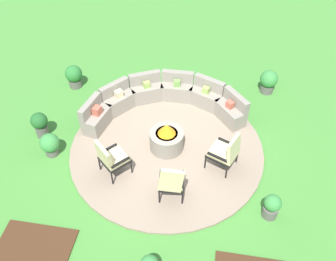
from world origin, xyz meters
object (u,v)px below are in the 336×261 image
object	(u,v)px
curved_stone_bench	(163,100)
lounge_chair_back_left	(226,151)
potted_plant_0	(50,144)
potted_plant_5	(269,81)
fire_pit	(167,139)
potted_plant_4	(40,124)
potted_plant_3	(74,76)
lounge_chair_front_right	(171,181)
potted_plant_2	(272,206)
lounge_chair_front_left	(111,157)

from	to	relation	value
curved_stone_bench	lounge_chair_back_left	size ratio (longest dim) A/B	4.15
curved_stone_bench	potted_plant_0	distance (m)	3.15
lounge_chair_back_left	potted_plant_5	distance (m)	3.32
fire_pit	potted_plant_4	distance (m)	3.24
potted_plant_4	potted_plant_0	bearing A→B (deg)	-49.88
lounge_chair_back_left	potted_plant_3	xyz separation A→B (m)	(-4.54, 2.48, -0.21)
lounge_chair_front_right	potted_plant_0	world-z (taller)	lounge_chair_front_right
potted_plant_5	potted_plant_2	bearing A→B (deg)	-90.76
potted_plant_4	potted_plant_5	xyz separation A→B (m)	(5.76, 2.78, -0.02)
lounge_chair_front_right	potted_plant_4	bearing A→B (deg)	152.24
fire_pit	potted_plant_2	size ratio (longest dim) A/B	1.33
potted_plant_0	lounge_chair_front_right	bearing A→B (deg)	-15.24
potted_plant_2	potted_plant_5	bearing A→B (deg)	89.24
potted_plant_5	lounge_chair_front_right	bearing A→B (deg)	-117.52
curved_stone_bench	potted_plant_5	size ratio (longest dim) A/B	5.87
fire_pit	potted_plant_0	xyz separation A→B (m)	(-2.76, -0.61, -0.03)
lounge_chair_back_left	potted_plant_2	size ratio (longest dim) A/B	1.60
potted_plant_4	lounge_chair_front_right	bearing A→B (deg)	-21.56
fire_pit	lounge_chair_front_right	xyz separation A→B (m)	(0.34, -1.45, 0.25)
curved_stone_bench	potted_plant_5	bearing A→B (deg)	24.82
potted_plant_3	potted_plant_5	xyz separation A→B (m)	(5.63, 0.66, 0.00)
fire_pit	potted_plant_5	world-z (taller)	fire_pit
potted_plant_2	lounge_chair_front_left	bearing A→B (deg)	171.49
lounge_chair_front_left	potted_plant_4	distance (m)	2.35
curved_stone_bench	potted_plant_4	xyz separation A→B (m)	(-2.89, -1.45, 0.02)
lounge_chair_front_right	potted_plant_2	world-z (taller)	lounge_chair_front_right
lounge_chair_back_left	potted_plant_0	bearing A→B (deg)	116.31
curved_stone_bench	potted_plant_5	world-z (taller)	curved_stone_bench
fire_pit	lounge_chair_back_left	distance (m)	1.51
fire_pit	potted_plant_3	size ratio (longest dim) A/B	1.19
fire_pit	curved_stone_bench	xyz separation A→B (m)	(-0.35, 1.41, 0.02)
potted_plant_0	potted_plant_5	size ratio (longest dim) A/B	0.87
lounge_chair_front_left	potted_plant_2	world-z (taller)	lounge_chair_front_left
potted_plant_3	potted_plant_4	xyz separation A→B (m)	(-0.14, -2.13, 0.03)
potted_plant_3	lounge_chair_front_right	bearing A→B (deg)	-45.80
lounge_chair_front_right	potted_plant_3	bearing A→B (deg)	128.00
lounge_chair_front_left	potted_plant_3	distance (m)	3.69
lounge_chair_front_right	potted_plant_0	size ratio (longest dim) A/B	1.76
potted_plant_4	potted_plant_5	world-z (taller)	potted_plant_4
lounge_chair_back_left	potted_plant_0	distance (m)	4.21
potted_plant_3	potted_plant_5	size ratio (longest dim) A/B	0.99
lounge_chair_back_left	potted_plant_5	world-z (taller)	lounge_chair_back_left
fire_pit	potted_plant_0	size ratio (longest dim) A/B	1.35
curved_stone_bench	lounge_chair_front_right	size ratio (longest dim) A/B	3.83
lounge_chair_front_left	potted_plant_3	size ratio (longest dim) A/B	1.49
lounge_chair_front_right	potted_plant_3	size ratio (longest dim) A/B	1.55
potted_plant_4	potted_plant_5	bearing A→B (deg)	25.76
potted_plant_3	potted_plant_4	distance (m)	2.13
fire_pit	potted_plant_4	xyz separation A→B (m)	(-3.24, -0.04, 0.04)
lounge_chair_front_left	lounge_chair_front_right	size ratio (longest dim) A/B	0.96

